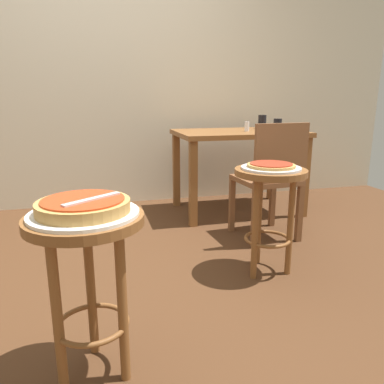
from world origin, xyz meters
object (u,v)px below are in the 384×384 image
at_px(stool_foreground, 87,257).
at_px(pizza_foreground, 83,206).
at_px(serving_plate_middle, 271,168).
at_px(cup_far_edge, 262,122).
at_px(pizza_middle, 271,165).
at_px(cup_near_edge, 278,125).
at_px(serving_plate_foreground, 84,214).
at_px(dining_table, 238,143).
at_px(wooden_chair, 271,177).
at_px(pizza_server_knife, 92,199).
at_px(stool_middle, 270,196).
at_px(condiment_shaker, 247,126).

distance_m(stool_foreground, pizza_foreground, 0.19).
xyz_separation_m(stool_foreground, serving_plate_middle, (1.00, 0.62, 0.16)).
height_order(stool_foreground, cup_far_edge, cup_far_edge).
height_order(pizza_middle, cup_near_edge, cup_near_edge).
bearing_deg(serving_plate_foreground, dining_table, 54.81).
height_order(cup_near_edge, wooden_chair, wooden_chair).
bearing_deg(cup_near_edge, wooden_chair, -120.10).
bearing_deg(wooden_chair, serving_plate_middle, -117.24).
relative_size(cup_far_edge, wooden_chair, 0.15).
bearing_deg(cup_far_edge, pizza_foreground, -128.52).
xyz_separation_m(cup_near_edge, cup_far_edge, (0.03, 0.37, 0.01)).
bearing_deg(pizza_server_knife, cup_near_edge, 11.52).
bearing_deg(pizza_server_knife, cup_far_edge, 16.68).
xyz_separation_m(pizza_middle, cup_near_edge, (0.55, 1.00, 0.14)).
distance_m(pizza_foreground, pizza_server_knife, 0.04).
distance_m(serving_plate_foreground, dining_table, 2.23).
distance_m(pizza_foreground, cup_far_edge, 2.55).
relative_size(stool_foreground, pizza_foreground, 1.98).
distance_m(stool_middle, serving_plate_middle, 0.16).
relative_size(stool_foreground, serving_plate_foreground, 1.67).
height_order(serving_plate_middle, pizza_server_knife, pizza_server_knife).
distance_m(serving_plate_foreground, cup_far_edge, 2.55).
relative_size(cup_near_edge, wooden_chair, 0.13).
height_order(pizza_middle, dining_table, dining_table).
xyz_separation_m(stool_middle, dining_table, (0.28, 1.21, 0.15)).
bearing_deg(serving_plate_middle, wooden_chair, 62.76).
relative_size(serving_plate_foreground, wooden_chair, 0.44).
bearing_deg(pizza_middle, pizza_foreground, -148.40).
bearing_deg(dining_table, serving_plate_foreground, -125.19).
height_order(dining_table, condiment_shaker, condiment_shaker).
xyz_separation_m(stool_foreground, cup_near_edge, (1.55, 1.62, 0.32)).
height_order(condiment_shaker, pizza_server_knife, condiment_shaker).
bearing_deg(pizza_foreground, cup_far_edge, 51.48).
distance_m(pizza_middle, condiment_shaker, 1.20).
xyz_separation_m(stool_middle, wooden_chair, (0.25, 0.48, -0.00)).
height_order(pizza_foreground, wooden_chair, wooden_chair).
xyz_separation_m(serving_plate_foreground, dining_table, (1.28, 1.82, -0.01)).
bearing_deg(wooden_chair, pizza_middle, -117.24).
bearing_deg(condiment_shaker, pizza_foreground, -127.16).
bearing_deg(condiment_shaker, pizza_server_knife, -126.22).
bearing_deg(pizza_server_knife, pizza_foreground, 110.70).
distance_m(stool_foreground, cup_near_edge, 2.26).
bearing_deg(pizza_foreground, pizza_server_knife, -33.69).
xyz_separation_m(cup_near_edge, pizza_server_knife, (-1.52, -1.64, -0.10)).
bearing_deg(cup_near_edge, condiment_shaker, 146.49).
distance_m(cup_far_edge, wooden_chair, 1.01).
xyz_separation_m(pizza_foreground, stool_middle, (1.00, 0.62, -0.19)).
bearing_deg(pizza_foreground, serving_plate_foreground, 0.00).
xyz_separation_m(pizza_foreground, cup_far_edge, (1.58, 1.99, 0.14)).
bearing_deg(serving_plate_middle, cup_far_edge, 66.99).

